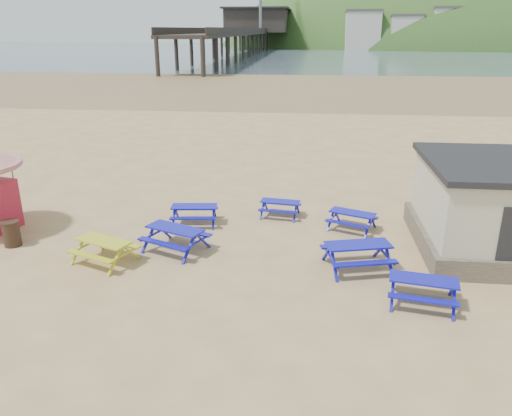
# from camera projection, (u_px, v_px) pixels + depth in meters

# --- Properties ---
(ground) EXTENTS (400.00, 400.00, 0.00)m
(ground) POSITION_uv_depth(u_px,v_px,m) (223.00, 248.00, 17.46)
(ground) COLOR tan
(ground) RESTS_ON ground
(wet_sand) EXTENTS (400.00, 400.00, 0.00)m
(wet_sand) POSITION_uv_depth(u_px,v_px,m) (290.00, 84.00, 68.91)
(wet_sand) COLOR olive
(wet_sand) RESTS_ON ground
(sea) EXTENTS (400.00, 400.00, 0.00)m
(sea) POSITION_uv_depth(u_px,v_px,m) (304.00, 50.00, 176.49)
(sea) COLOR #42535F
(sea) RESTS_ON ground
(picnic_table_blue_a) EXTENTS (1.91, 1.61, 0.74)m
(picnic_table_blue_a) POSITION_uv_depth(u_px,v_px,m) (195.00, 215.00, 19.56)
(picnic_table_blue_a) COLOR #180BAB
(picnic_table_blue_a) RESTS_ON ground
(picnic_table_blue_b) EXTENTS (2.08, 1.91, 0.71)m
(picnic_table_blue_b) POSITION_uv_depth(u_px,v_px,m) (352.00, 221.00, 18.98)
(picnic_table_blue_b) COLOR #180BAB
(picnic_table_blue_b) RESTS_ON ground
(picnic_table_blue_c) EXTENTS (1.73, 1.47, 0.66)m
(picnic_table_blue_c) POSITION_uv_depth(u_px,v_px,m) (280.00, 209.00, 20.34)
(picnic_table_blue_c) COLOR #180BAB
(picnic_table_blue_c) RESTS_ON ground
(picnic_table_blue_d) EXTENTS (2.48, 2.27, 0.84)m
(picnic_table_blue_d) POSITION_uv_depth(u_px,v_px,m) (176.00, 239.00, 17.16)
(picnic_table_blue_d) COLOR #180BAB
(picnic_table_blue_d) RESTS_ON ground
(picnic_table_blue_e) EXTENTS (2.07, 1.78, 0.77)m
(picnic_table_blue_e) POSITION_uv_depth(u_px,v_px,m) (423.00, 291.00, 13.82)
(picnic_table_blue_e) COLOR #180BAB
(picnic_table_blue_e) RESTS_ON ground
(picnic_table_blue_f) EXTENTS (2.40, 2.11, 0.86)m
(picnic_table_blue_f) POSITION_uv_depth(u_px,v_px,m) (357.00, 256.00, 15.83)
(picnic_table_blue_f) COLOR #180BAB
(picnic_table_blue_f) RESTS_ON ground
(picnic_table_yellow) EXTENTS (2.30, 2.10, 0.78)m
(picnic_table_yellow) POSITION_uv_depth(u_px,v_px,m) (104.00, 251.00, 16.30)
(picnic_table_yellow) COLOR gold
(picnic_table_yellow) RESTS_ON ground
(litter_bin) EXTENTS (0.63, 0.63, 0.92)m
(litter_bin) POSITION_uv_depth(u_px,v_px,m) (11.00, 233.00, 17.52)
(litter_bin) COLOR #392419
(litter_bin) RESTS_ON ground
(pier) EXTENTS (24.00, 220.00, 39.29)m
(pier) POSITION_uv_depth(u_px,v_px,m) (256.00, 34.00, 184.15)
(pier) COLOR black
(pier) RESTS_ON ground
(headland_town) EXTENTS (264.00, 144.00, 108.00)m
(headland_town) POSITION_uv_depth(u_px,v_px,m) (504.00, 69.00, 226.60)
(headland_town) COLOR #2D4C1E
(headland_town) RESTS_ON ground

